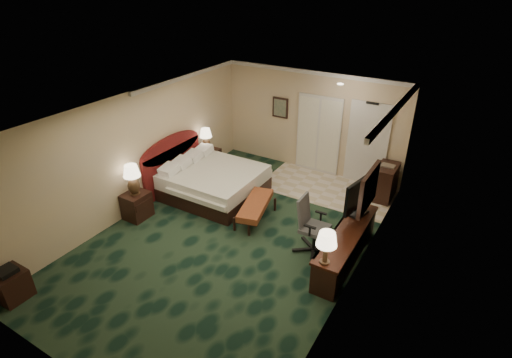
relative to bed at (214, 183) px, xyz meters
The scene contains 25 objects.
floor 1.85m from the bed, 42.11° to the right, with size 5.00×7.50×0.00m, color black.
ceiling 2.99m from the bed, 42.11° to the right, with size 5.00×7.50×0.00m, color silver.
wall_back 3.04m from the bed, 61.92° to the left, with size 5.00×0.00×2.70m, color #D7BA88.
wall_front 5.25m from the bed, 74.81° to the right, with size 5.00×0.00×2.70m, color #D7BA88.
wall_left 1.96m from the bed, 133.31° to the right, with size 0.00×7.50×2.70m, color #D7BA88.
wall_right 4.16m from the bed, 17.58° to the right, with size 0.00×7.50×2.70m, color #D7BA88.
crown_molding 2.95m from the bed, 42.11° to the right, with size 5.00×7.50×0.10m, color silver, non-canonical shape.
tile_patch 2.83m from the bed, 36.75° to the left, with size 3.20×1.70×0.01m, color beige.
headboard 1.17m from the bed, 168.59° to the right, with size 0.12×2.00×1.40m, color #43130B, non-canonical shape.
entry_door 3.90m from the bed, 40.77° to the left, with size 1.02×0.06×2.18m, color silver.
closet_doors 3.05m from the bed, 57.28° to the left, with size 1.20×0.06×2.10m, color beige.
wall_art 2.83m from the bed, 79.76° to the left, with size 0.45×0.06×0.55m, color #3C5C4F.
wall_mirror 4.05m from the bed, ahead, with size 0.05×0.95×0.75m, color white.
bed is the anchor object (origin of this frame).
nightstand_near 1.90m from the bed, 117.99° to the right, with size 0.48×0.54×0.59m, color black.
nightstand_far 1.25m from the bed, 134.11° to the left, with size 0.52×0.60×0.65m, color black.
lamp_near 1.99m from the bed, 118.14° to the right, with size 0.37×0.37×0.69m, color #302514, non-canonical shape.
lamp_far 1.42m from the bed, 134.67° to the left, with size 0.32×0.32×0.60m, color #302514, non-canonical shape.
bed_bench 1.49m from the bed, 17.22° to the right, with size 0.46×1.33×0.45m, color brown.
side_table 4.62m from the bed, 100.98° to the right, with size 0.48×0.48×0.52m, color black.
desk 3.66m from the bed, 12.20° to the right, with size 0.50×2.31×0.67m, color black.
tv 3.62m from the bed, ahead, with size 0.09×1.01×0.79m, color black.
desk_lamp 4.02m from the bed, 26.78° to the right, with size 0.34×0.34×0.60m, color #302514, non-canonical shape.
desk_chair 3.07m from the bed, 15.09° to the right, with size 0.67×0.63×1.15m, color #4B4B4B, non-canonical shape.
minibar 4.09m from the bed, 28.96° to the left, with size 0.44×0.80×0.84m, color black.
Camera 1 is at (3.85, -5.55, 4.94)m, focal length 28.00 mm.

